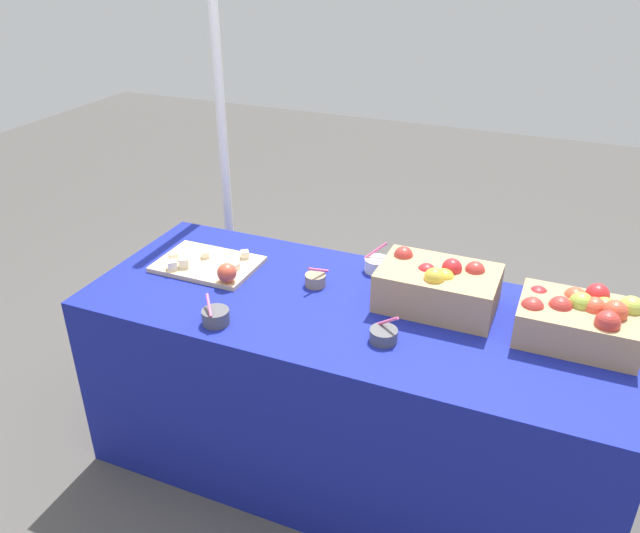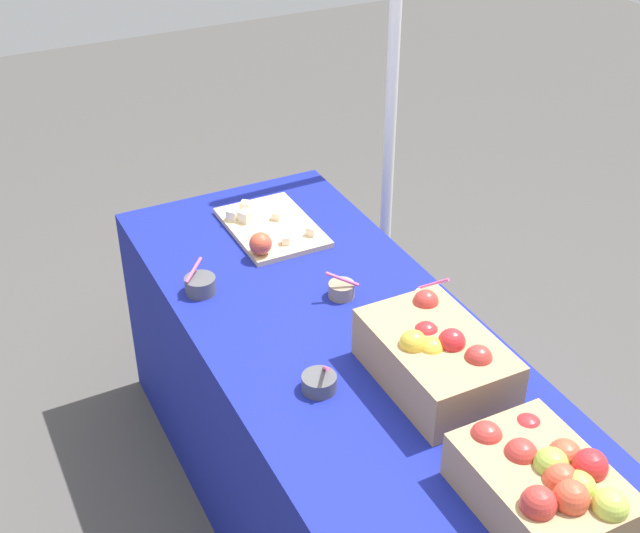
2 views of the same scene
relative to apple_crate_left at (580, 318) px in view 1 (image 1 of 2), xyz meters
name	(u,v)px [view 1 (image 1 of 2)]	position (x,y,z in m)	size (l,w,h in m)	color
ground_plane	(347,462)	(-0.73, -0.09, -0.82)	(10.00, 10.00, 0.00)	#474442
table	(349,389)	(-0.73, -0.09, -0.45)	(1.90, 0.76, 0.74)	navy
apple_crate_left	(580,318)	(0.00, 0.00, 0.00)	(0.37, 0.26, 0.17)	tan
apple_crate_middle	(438,286)	(-0.46, 0.03, 0.00)	(0.40, 0.26, 0.18)	tan
cutting_board_front	(210,265)	(-1.33, -0.05, -0.06)	(0.38, 0.27, 0.09)	#D1B284
sample_bowl_near	(216,316)	(-1.11, -0.37, -0.05)	(0.09, 0.10, 0.09)	#4C4C51
sample_bowl_mid	(315,280)	(-0.91, -0.01, -0.05)	(0.08, 0.09, 0.10)	gray
sample_bowl_far	(377,265)	(-0.73, 0.19, -0.05)	(0.10, 0.09, 0.11)	silver
sample_bowl_extra	(384,335)	(-0.56, -0.25, -0.05)	(0.09, 0.09, 0.10)	#4C4C51
tent_pole	(222,135)	(-1.61, 0.57, 0.25)	(0.04, 0.04, 2.14)	white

